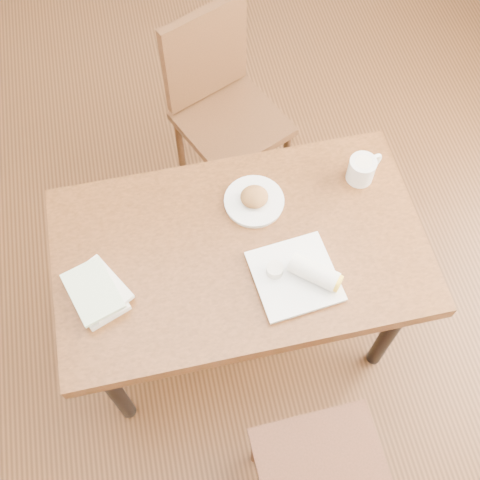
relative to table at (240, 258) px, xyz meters
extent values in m
cube|color=#472814|center=(0.00, 0.00, -0.67)|extent=(4.00, 5.00, 0.01)
cube|color=#5F3316|center=(0.00, 0.00, 0.06)|extent=(1.28, 0.75, 0.06)
cylinder|color=black|center=(-0.54, -0.28, -0.32)|extent=(0.06, 0.06, 0.69)
cylinder|color=black|center=(0.54, -0.28, -0.32)|extent=(0.06, 0.06, 0.69)
cylinder|color=black|center=(-0.54, 0.28, -0.32)|extent=(0.06, 0.06, 0.69)
cylinder|color=black|center=(0.54, 0.28, -0.32)|extent=(0.06, 0.06, 0.69)
cylinder|color=#4B2315|center=(-0.06, -0.58, -0.44)|extent=(0.04, 0.04, 0.45)
cylinder|color=#4B2315|center=(0.30, -0.57, -0.44)|extent=(0.04, 0.04, 0.45)
cube|color=#4B2315|center=(0.12, -0.75, -0.19)|extent=(0.43, 0.43, 0.04)
cylinder|color=#412512|center=(0.22, 0.99, -0.44)|extent=(0.04, 0.04, 0.45)
cylinder|color=#412512|center=(-0.11, 0.85, -0.44)|extent=(0.04, 0.04, 0.45)
cylinder|color=#412512|center=(0.37, 0.67, -0.44)|extent=(0.04, 0.04, 0.45)
cylinder|color=#412512|center=(0.04, 0.52, -0.44)|extent=(0.04, 0.04, 0.45)
cube|color=#412512|center=(0.13, 0.76, -0.19)|extent=(0.55, 0.55, 0.04)
cube|color=#412512|center=(0.05, 0.93, 0.07)|extent=(0.38, 0.20, 0.45)
cylinder|color=white|center=(0.09, 0.16, 0.09)|extent=(0.21, 0.21, 0.01)
cylinder|color=white|center=(0.09, 0.16, 0.10)|extent=(0.21, 0.21, 0.01)
ellipsoid|color=#B27538|center=(0.09, 0.16, 0.13)|extent=(0.11, 0.10, 0.05)
cylinder|color=white|center=(0.49, 0.19, 0.13)|extent=(0.10, 0.10, 0.10)
torus|color=white|center=(0.54, 0.21, 0.13)|extent=(0.08, 0.04, 0.08)
cylinder|color=tan|center=(0.49, 0.19, 0.18)|extent=(0.09, 0.09, 0.01)
cylinder|color=#F2E5CC|center=(0.49, 0.19, 0.18)|extent=(0.06, 0.06, 0.00)
cube|color=white|center=(0.15, -0.15, 0.09)|extent=(0.29, 0.29, 0.02)
cube|color=white|center=(0.15, -0.15, 0.10)|extent=(0.29, 0.29, 0.01)
cylinder|color=white|center=(0.21, -0.17, 0.14)|extent=(0.17, 0.16, 0.07)
cylinder|color=yellow|center=(0.27, -0.22, 0.14)|extent=(0.06, 0.06, 0.06)
cylinder|color=silver|center=(0.09, -0.13, 0.12)|extent=(0.06, 0.06, 0.03)
cylinder|color=red|center=(0.09, -0.13, 0.14)|extent=(0.05, 0.05, 0.01)
cube|color=white|center=(-0.50, -0.08, 0.10)|extent=(0.21, 0.25, 0.02)
cube|color=silver|center=(-0.48, -0.07, 0.12)|extent=(0.22, 0.24, 0.02)
cube|color=#89B478|center=(-0.50, -0.08, 0.13)|extent=(0.20, 0.24, 0.01)
camera|label=1|loc=(-0.21, -0.94, 1.90)|focal=45.00mm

